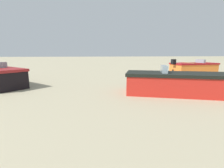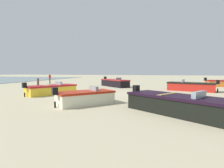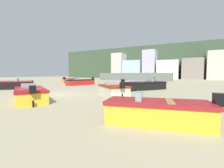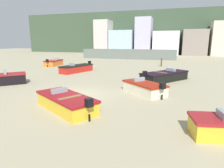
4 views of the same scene
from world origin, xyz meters
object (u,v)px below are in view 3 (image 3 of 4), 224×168
(boat_black_5, at_px, (9,85))
(boat_black_1, at_px, (144,86))
(mooring_post_near_water, at_px, (154,80))
(boat_orange_2, at_px, (70,80))
(boat_red_0, at_px, (81,82))
(boat_yellow_6, at_px, (30,94))
(boat_yellow_3, at_px, (157,112))
(boat_cream_4, at_px, (113,90))

(boat_black_5, bearing_deg, boat_black_1, 69.17)
(boat_black_1, height_order, mooring_post_near_water, mooring_post_near_water)
(boat_orange_2, xyz_separation_m, mooring_post_near_water, (16.18, 4.08, 0.17))
(boat_black_5, bearing_deg, boat_orange_2, 148.15)
(boat_red_0, height_order, mooring_post_near_water, mooring_post_near_water)
(boat_red_0, height_order, boat_yellow_6, boat_red_0)
(boat_red_0, relative_size, boat_black_5, 1.06)
(boat_black_1, distance_m, boat_yellow_3, 11.22)
(boat_red_0, height_order, boat_orange_2, boat_red_0)
(boat_yellow_3, bearing_deg, boat_yellow_6, 72.68)
(boat_black_5, relative_size, mooring_post_near_water, 3.69)
(boat_yellow_6, bearing_deg, boat_black_1, 4.85)
(boat_yellow_3, distance_m, boat_yellow_6, 8.06)
(boat_black_1, bearing_deg, boat_yellow_3, -37.28)
(boat_orange_2, xyz_separation_m, boat_black_5, (3.24, -13.59, 0.03))
(boat_yellow_3, height_order, boat_yellow_6, boat_yellow_6)
(boat_orange_2, bearing_deg, mooring_post_near_water, 7.76)
(boat_red_0, relative_size, boat_orange_2, 1.21)
(boat_yellow_6, bearing_deg, boat_black_5, 99.26)
(boat_orange_2, relative_size, boat_yellow_3, 1.05)
(boat_orange_2, distance_m, boat_yellow_3, 27.14)
(mooring_post_near_water, bearing_deg, boat_black_5, -126.23)
(boat_yellow_3, bearing_deg, boat_cream_4, 27.17)
(boat_orange_2, bearing_deg, boat_black_5, -82.99)
(boat_black_1, bearing_deg, boat_black_5, -119.25)
(boat_black_5, bearing_deg, mooring_post_near_water, 98.53)
(boat_black_5, xyz_separation_m, mooring_post_near_water, (12.94, 17.66, 0.14))
(boat_yellow_3, bearing_deg, boat_black_5, 64.22)
(boat_yellow_3, xyz_separation_m, boat_black_5, (-17.04, 4.47, 0.06))
(boat_black_1, relative_size, mooring_post_near_water, 4.22)
(boat_black_1, bearing_deg, boat_red_0, -156.62)
(boat_yellow_3, bearing_deg, boat_orange_2, 37.22)
(boat_black_1, distance_m, boat_yellow_6, 11.01)
(boat_orange_2, height_order, boat_cream_4, boat_orange_2)
(boat_yellow_3, height_order, mooring_post_near_water, mooring_post_near_water)
(boat_black_1, bearing_deg, boat_cream_4, -66.81)
(boat_black_1, relative_size, boat_yellow_6, 1.17)
(boat_yellow_3, xyz_separation_m, boat_cream_4, (-4.38, 5.55, 0.00))
(boat_orange_2, xyz_separation_m, boat_yellow_3, (20.27, -18.05, -0.03))
(boat_black_5, distance_m, mooring_post_near_water, 21.90)
(boat_orange_2, relative_size, mooring_post_near_water, 3.23)
(boat_red_0, bearing_deg, boat_orange_2, -17.87)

